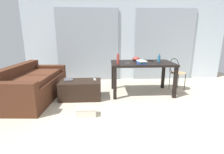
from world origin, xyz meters
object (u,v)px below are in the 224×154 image
at_px(bowl, 136,59).
at_px(tv_remote_on_table, 151,61).
at_px(couch, 32,86).
at_px(bottle_near, 118,59).
at_px(book_stack, 142,62).
at_px(scissors, 126,63).
at_px(craft_table, 142,66).
at_px(magazine, 69,80).
at_px(shoebox, 86,112).
at_px(coffee_table, 81,90).
at_px(wire_chair, 176,70).
at_px(tv_remote_primary, 95,79).
at_px(bottle_far, 159,59).

xyz_separation_m(bowl, tv_remote_on_table, (0.36, -0.03, -0.04)).
relative_size(couch, bottle_near, 7.63).
distance_m(book_stack, scissors, 0.34).
height_order(craft_table, scissors, scissors).
height_order(bottle_near, magazine, bottle_near).
distance_m(scissors, shoebox, 1.49).
xyz_separation_m(coffee_table, shoebox, (0.20, -0.85, -0.13)).
xyz_separation_m(wire_chair, tv_remote_on_table, (-0.66, 0.00, 0.26)).
relative_size(scissors, tv_remote_primary, 0.67).
relative_size(coffee_table, magazine, 3.71).
xyz_separation_m(book_stack, tv_remote_primary, (-1.05, -0.01, -0.38)).
bearing_deg(wire_chair, scissors, -168.21).
distance_m(bowl, tv_remote_on_table, 0.37).
relative_size(bottle_far, bowl, 0.99).
xyz_separation_m(couch, tv_remote_on_table, (2.74, 0.43, 0.46)).
xyz_separation_m(bowl, shoebox, (-1.12, -1.32, -0.74)).
xyz_separation_m(bowl, tv_remote_primary, (-1.00, -0.41, -0.40)).
relative_size(couch, magazine, 7.84).
bearing_deg(magazine, bottle_near, -13.64).
bearing_deg(coffee_table, bowl, 19.66).
distance_m(wire_chair, magazine, 2.64).
xyz_separation_m(bowl, scissors, (-0.28, -0.30, -0.05)).
distance_m(craft_table, book_stack, 0.24).
bearing_deg(couch, book_stack, 1.41).
xyz_separation_m(coffee_table, tv_remote_on_table, (1.68, 0.45, 0.57)).
xyz_separation_m(scissors, shoebox, (-0.84, -1.02, -0.69)).
bearing_deg(craft_table, book_stack, -107.48).
bearing_deg(wire_chair, craft_table, -168.93).
relative_size(craft_table, book_stack, 4.75).
distance_m(couch, wire_chair, 3.43).
bearing_deg(tv_remote_on_table, magazine, 158.15).
bearing_deg(book_stack, coffee_table, -176.89).
bearing_deg(bowl, couch, -169.12).
xyz_separation_m(tv_remote_on_table, tv_remote_primary, (-1.37, -0.38, -0.36)).
distance_m(bottle_near, bottle_far, 1.02).
height_order(bottle_far, book_stack, bottle_far).
distance_m(couch, craft_table, 2.52).
distance_m(wire_chair, tv_remote_on_table, 0.71).
distance_m(wire_chair, book_stack, 1.08).
xyz_separation_m(couch, tv_remote_primary, (1.37, 0.05, 0.10)).
bearing_deg(craft_table, wire_chair, 11.07).
bearing_deg(craft_table, bottle_far, 0.52).
xyz_separation_m(couch, shoebox, (1.26, -0.86, -0.23)).
distance_m(couch, coffee_table, 1.06).
distance_m(book_stack, shoebox, 1.65).
height_order(craft_table, magazine, craft_table).
bearing_deg(scissors, couch, -175.76).
bearing_deg(bottle_far, bottle_near, -165.96).
relative_size(tv_remote_primary, magazine, 0.71).
relative_size(coffee_table, bottle_far, 4.80).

